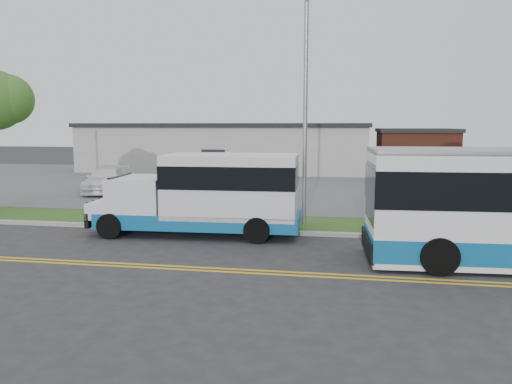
% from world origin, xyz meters
% --- Properties ---
extents(ground, '(140.00, 140.00, 0.00)m').
position_xyz_m(ground, '(0.00, 0.00, 0.00)').
color(ground, '#28282B').
rests_on(ground, ground).
extents(lane_line_north, '(70.00, 0.12, 0.01)m').
position_xyz_m(lane_line_north, '(0.00, -3.85, 0.01)').
color(lane_line_north, gold).
rests_on(lane_line_north, ground).
extents(lane_line_south, '(70.00, 0.12, 0.01)m').
position_xyz_m(lane_line_south, '(0.00, -4.15, 0.01)').
color(lane_line_south, gold).
rests_on(lane_line_south, ground).
extents(curb, '(80.00, 0.30, 0.15)m').
position_xyz_m(curb, '(0.00, 1.10, 0.07)').
color(curb, '#9E9B93').
rests_on(curb, ground).
extents(verge, '(80.00, 3.30, 0.10)m').
position_xyz_m(verge, '(0.00, 2.90, 0.05)').
color(verge, '#2E4617').
rests_on(verge, ground).
extents(parking_lot, '(80.00, 25.00, 0.10)m').
position_xyz_m(parking_lot, '(0.00, 17.00, 0.05)').
color(parking_lot, '#4C4C4F').
rests_on(parking_lot, ground).
extents(commercial_building, '(25.40, 10.40, 4.35)m').
position_xyz_m(commercial_building, '(-6.00, 27.00, 2.18)').
color(commercial_building, '#9E9E99').
rests_on(commercial_building, ground).
extents(brick_wing, '(6.30, 7.30, 3.90)m').
position_xyz_m(brick_wing, '(10.50, 26.00, 1.96)').
color(brick_wing, brown).
rests_on(brick_wing, ground).
extents(streetlight_near, '(0.35, 1.53, 9.50)m').
position_xyz_m(streetlight_near, '(3.00, 2.73, 5.23)').
color(streetlight_near, gray).
rests_on(streetlight_near, verge).
extents(shuttle_bus, '(8.24, 3.03, 3.12)m').
position_xyz_m(shuttle_bus, '(-0.41, 0.63, 1.66)').
color(shuttle_bus, '#0D5D95').
rests_on(shuttle_bus, ground).
extents(pedestrian, '(0.65, 0.45, 1.69)m').
position_xyz_m(pedestrian, '(-2.50, 2.89, 0.94)').
color(pedestrian, black).
rests_on(pedestrian, verge).
extents(parked_car_a, '(2.50, 4.66, 1.46)m').
position_xyz_m(parked_car_a, '(-3.56, 12.50, 0.83)').
color(parked_car_a, '#B8BBC0').
rests_on(parked_car_a, parking_lot).
extents(parked_car_b, '(3.22, 5.52, 1.50)m').
position_xyz_m(parked_car_b, '(-9.80, 10.69, 0.85)').
color(parked_car_b, white).
rests_on(parked_car_b, parking_lot).
extents(grocery_bag_left, '(0.32, 0.32, 0.32)m').
position_xyz_m(grocery_bag_left, '(-2.80, 2.64, 0.26)').
color(grocery_bag_left, white).
rests_on(grocery_bag_left, verge).
extents(grocery_bag_right, '(0.32, 0.32, 0.32)m').
position_xyz_m(grocery_bag_right, '(-2.20, 3.14, 0.26)').
color(grocery_bag_right, white).
rests_on(grocery_bag_right, verge).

